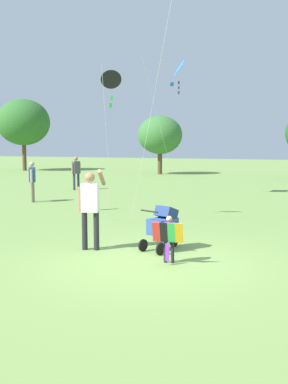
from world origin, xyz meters
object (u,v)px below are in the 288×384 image
object	(u,v)px
kite_adult_black	(111,81)
person_kid_running	(32,178)
kite_green_novelty	(179,72)
person_red_shirt	(76,170)
person_adult_flyer	(90,203)
person_sitting_far	(89,193)
child_with_butterfly_kite	(169,235)
stroller	(163,224)

from	to	relation	value
kite_adult_black	person_kid_running	distance (m)	6.71
kite_green_novelty	person_red_shirt	xyz separation A→B (m)	(-5.89, 1.11, -4.55)
person_adult_flyer	person_sitting_far	distance (m)	5.97
person_adult_flyer	person_red_shirt	distance (m)	13.30
child_with_butterfly_kite	person_kid_running	size ratio (longest dim) A/B	0.58
child_with_butterfly_kite	person_sitting_far	size ratio (longest dim) A/B	0.87
person_adult_flyer	person_red_shirt	world-z (taller)	person_adult_flyer
person_red_shirt	person_kid_running	size ratio (longest dim) A/B	1.04
kite_green_novelty	person_kid_running	distance (m)	7.88
child_with_butterfly_kite	kite_green_novelty	bearing A→B (deg)	105.75
stroller	person_red_shirt	world-z (taller)	person_red_shirt
child_with_butterfly_kite	person_adult_flyer	size ratio (longest dim) A/B	0.52
person_adult_flyer	kite_green_novelty	world-z (taller)	kite_green_novelty
person_red_shirt	child_with_butterfly_kite	bearing A→B (deg)	-53.01
kite_adult_black	person_kid_running	bearing A→B (deg)	149.85
child_with_butterfly_kite	kite_adult_black	size ratio (longest dim) A/B	0.21
person_sitting_far	kite_adult_black	bearing A→B (deg)	-43.85
person_adult_flyer	stroller	size ratio (longest dim) A/B	1.68
kite_adult_black	person_sitting_far	distance (m)	4.38
stroller	person_sitting_far	xyz separation A→B (m)	(-4.42, 4.66, 0.06)
kite_green_novelty	kite_adult_black	bearing A→B (deg)	-91.24
child_with_butterfly_kite	kite_green_novelty	size ratio (longest dim) A/B	0.16
stroller	kite_adult_black	distance (m)	5.51
person_sitting_far	person_kid_running	world-z (taller)	person_kid_running
person_sitting_far	person_adult_flyer	bearing A→B (deg)	-61.38
person_adult_flyer	kite_green_novelty	size ratio (longest dim) A/B	0.30
child_with_butterfly_kite	person_red_shirt	distance (m)	14.82
person_red_shirt	person_sitting_far	size ratio (longest dim) A/B	1.56
child_with_butterfly_kite	stroller	xyz separation A→B (m)	(-0.46, 1.02, 0.02)
stroller	kite_adult_black	bearing A→B (deg)	131.97
stroller	person_sitting_far	size ratio (longest dim) A/B	0.99
kite_adult_black	person_kid_running	size ratio (longest dim) A/B	2.76
child_with_butterfly_kite	person_adult_flyer	world-z (taller)	person_adult_flyer
person_adult_flyer	kite_green_novelty	bearing A→B (deg)	95.52
stroller	person_sitting_far	distance (m)	6.42
kite_green_novelty	child_with_butterfly_kite	bearing A→B (deg)	-74.25
person_red_shirt	stroller	bearing A→B (deg)	-51.99
stroller	person_red_shirt	size ratio (longest dim) A/B	0.64
stroller	kite_green_novelty	world-z (taller)	kite_green_novelty
kite_adult_black	kite_green_novelty	size ratio (longest dim) A/B	0.75
stroller	child_with_butterfly_kite	bearing A→B (deg)	-65.67
person_kid_running	person_adult_flyer	bearing A→B (deg)	-46.51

